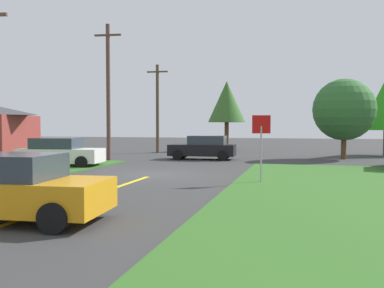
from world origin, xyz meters
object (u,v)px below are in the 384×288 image
(car_approaching_junction, at_px, (203,148))
(car_behind_on_main_road, at_px, (12,188))
(utility_pole_mid, at_px, (108,90))
(pine_tree_center, at_px, (227,102))
(parked_car_near_building, at_px, (60,152))
(utility_pole_far, at_px, (157,107))
(oak_tree_right, at_px, (344,110))
(stop_sign, at_px, (261,136))

(car_approaching_junction, distance_m, car_behind_on_main_road, 19.31)
(utility_pole_mid, bearing_deg, pine_tree_center, 65.93)
(parked_car_near_building, height_order, car_behind_on_main_road, same)
(utility_pole_mid, relative_size, utility_pole_far, 1.21)
(oak_tree_right, bearing_deg, utility_pole_mid, -162.56)
(parked_car_near_building, relative_size, utility_pole_far, 0.64)
(pine_tree_center, bearing_deg, utility_pole_far, -136.36)
(car_behind_on_main_road, relative_size, utility_pole_mid, 0.51)
(car_approaching_junction, xyz_separation_m, oak_tree_right, (9.28, 2.58, 2.59))
(car_behind_on_main_road, xyz_separation_m, utility_pole_far, (-4.96, 25.12, 3.05))
(stop_sign, xyz_separation_m, car_behind_on_main_road, (-5.21, -8.19, -1.09))
(car_behind_on_main_road, height_order, oak_tree_right, oak_tree_right)
(car_approaching_junction, relative_size, utility_pole_mid, 0.51)
(stop_sign, height_order, parked_car_near_building, stop_sign)
(stop_sign, height_order, car_approaching_junction, stop_sign)
(utility_pole_far, height_order, oak_tree_right, utility_pole_far)
(parked_car_near_building, height_order, utility_pole_mid, utility_pole_mid)
(car_approaching_junction, relative_size, parked_car_near_building, 0.96)
(oak_tree_right, bearing_deg, utility_pole_far, 167.48)
(car_behind_on_main_road, relative_size, utility_pole_far, 0.62)
(stop_sign, distance_m, oak_tree_right, 14.46)
(stop_sign, bearing_deg, parked_car_near_building, -27.92)
(stop_sign, distance_m, utility_pole_far, 19.85)
(utility_pole_far, bearing_deg, car_behind_on_main_road, -78.83)
(pine_tree_center, bearing_deg, car_approaching_junction, -88.83)
(utility_pole_mid, bearing_deg, oak_tree_right, 17.44)
(car_behind_on_main_road, bearing_deg, utility_pole_mid, 103.74)
(stop_sign, distance_m, car_behind_on_main_road, 9.76)
(stop_sign, relative_size, oak_tree_right, 0.49)
(utility_pole_far, bearing_deg, stop_sign, -59.02)
(utility_pole_far, distance_m, pine_tree_center, 7.05)
(car_behind_on_main_road, bearing_deg, utility_pole_far, 96.68)
(parked_car_near_building, distance_m, pine_tree_center, 19.17)
(stop_sign, relative_size, car_behind_on_main_road, 0.59)
(utility_pole_mid, bearing_deg, parked_car_near_building, -98.03)
(utility_pole_far, relative_size, pine_tree_center, 1.16)
(car_approaching_junction, distance_m, parked_car_near_building, 9.67)
(stop_sign, xyz_separation_m, utility_pole_far, (-10.17, 16.93, 1.96))
(stop_sign, relative_size, parked_car_near_building, 0.57)
(oak_tree_right, bearing_deg, parked_car_near_building, -148.91)
(utility_pole_mid, bearing_deg, car_behind_on_main_road, -71.77)
(utility_pole_mid, height_order, pine_tree_center, utility_pole_mid)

